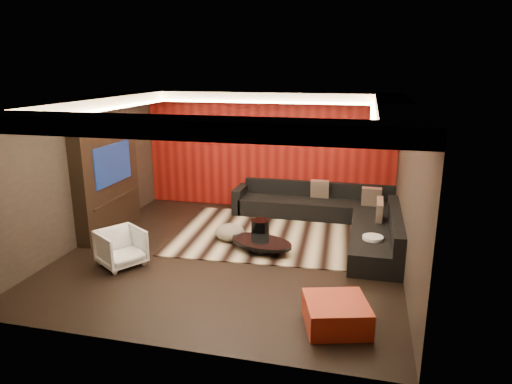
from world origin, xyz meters
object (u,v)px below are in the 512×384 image
(coffee_table, at_px, (261,246))
(orange_ottoman, at_px, (336,314))
(sectional_sofa, at_px, (335,216))
(armchair, at_px, (121,248))
(drum_stool, at_px, (260,230))
(white_side_table, at_px, (372,248))

(coffee_table, relative_size, orange_ottoman, 1.52)
(coffee_table, bearing_deg, sectional_sofa, 53.24)
(coffee_table, bearing_deg, armchair, -152.99)
(coffee_table, relative_size, drum_stool, 2.87)
(drum_stool, relative_size, orange_ottoman, 0.53)
(orange_ottoman, relative_size, armchair, 1.13)
(coffee_table, height_order, armchair, armchair)
(coffee_table, height_order, sectional_sofa, sectional_sofa)
(white_side_table, distance_m, sectional_sofa, 1.73)
(orange_ottoman, xyz_separation_m, armchair, (-3.77, 1.07, 0.15))
(drum_stool, height_order, armchair, armchair)
(coffee_table, distance_m, orange_ottoman, 2.69)
(orange_ottoman, bearing_deg, sectional_sofa, 94.42)
(drum_stool, bearing_deg, white_side_table, -10.68)
(coffee_table, relative_size, white_side_table, 2.70)
(armchair, bearing_deg, sectional_sofa, -17.65)
(white_side_table, bearing_deg, coffee_table, -176.82)
(drum_stool, bearing_deg, armchair, -141.66)
(coffee_table, distance_m, sectional_sofa, 2.07)
(drum_stool, xyz_separation_m, armchair, (-2.09, -1.65, 0.09))
(drum_stool, height_order, orange_ottoman, drum_stool)
(drum_stool, xyz_separation_m, orange_ottoman, (1.68, -2.73, -0.05))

